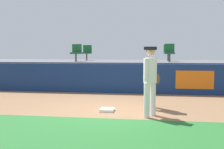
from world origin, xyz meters
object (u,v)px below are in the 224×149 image
(first_base, at_px, (107,110))
(seat_back_left, at_px, (87,52))
(player_runner_visitor, at_px, (151,73))
(seat_front_right, at_px, (170,52))
(seat_back_right, at_px, (168,52))
(player_fielder_home, at_px, (150,76))
(seat_front_left, at_px, (76,52))

(first_base, xyz_separation_m, seat_back_left, (-2.25, 6.83, 1.72))
(player_runner_visitor, xyz_separation_m, seat_front_right, (0.84, 4.39, 0.67))
(first_base, bearing_deg, seat_back_right, 72.61)
(player_runner_visitor, relative_size, seat_front_right, 2.22)
(player_fielder_home, distance_m, player_runner_visitor, 1.10)
(seat_back_right, bearing_deg, player_runner_visitor, -98.14)
(first_base, relative_size, seat_back_left, 0.48)
(player_fielder_home, bearing_deg, seat_front_right, -160.10)
(seat_back_left, height_order, seat_front_left, same)
(player_fielder_home, xyz_separation_m, seat_back_left, (-3.50, 7.29, 0.67))
(seat_back_right, distance_m, seat_front_left, 4.83)
(first_base, bearing_deg, seat_front_left, 115.02)
(first_base, bearing_deg, player_runner_visitor, 26.90)
(player_runner_visitor, distance_m, seat_front_right, 4.52)
(player_fielder_home, height_order, player_runner_visitor, player_fielder_home)
(first_base, height_order, seat_front_left, seat_front_left)
(first_base, distance_m, player_fielder_home, 1.69)
(player_runner_visitor, bearing_deg, seat_front_right, 178.36)
(player_runner_visitor, height_order, seat_back_left, seat_back_left)
(first_base, relative_size, seat_front_left, 0.48)
(player_fielder_home, distance_m, seat_front_right, 5.60)
(player_fielder_home, height_order, seat_front_left, seat_front_left)
(first_base, xyz_separation_m, player_fielder_home, (1.25, -0.47, 1.04))
(first_base, xyz_separation_m, seat_front_left, (-2.35, 5.03, 1.72))
(player_fielder_home, relative_size, seat_back_left, 2.23)
(seat_back_right, relative_size, seat_back_left, 1.00)
(seat_back_left, relative_size, seat_front_left, 1.00)
(first_base, relative_size, seat_back_right, 0.48)
(first_base, height_order, seat_back_right, seat_back_right)
(first_base, bearing_deg, seat_back_left, 108.26)
(seat_back_right, bearing_deg, seat_front_right, -91.36)
(first_base, height_order, seat_front_right, seat_front_right)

